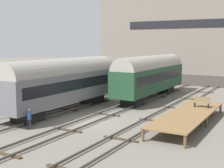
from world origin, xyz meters
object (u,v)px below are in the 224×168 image
(train_car_grey, at_px, (64,81))
(bench, at_px, (202,102))
(person_worker, at_px, (29,117))
(train_car_green, at_px, (151,74))

(train_car_grey, relative_size, bench, 10.83)
(bench, bearing_deg, person_worker, -135.41)
(train_car_green, xyz_separation_m, bench, (7.82, -7.12, -1.48))
(bench, bearing_deg, train_car_green, 137.69)
(train_car_grey, distance_m, train_car_green, 11.80)
(train_car_green, xyz_separation_m, person_worker, (-2.74, -17.54, -1.94))
(train_car_grey, bearing_deg, train_car_green, 67.07)
(train_car_grey, bearing_deg, bench, 16.76)
(train_car_green, height_order, person_worker, train_car_green)
(train_car_grey, height_order, person_worker, train_car_grey)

